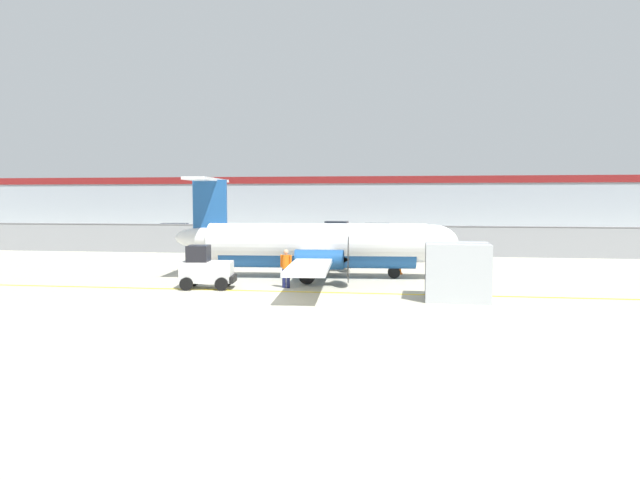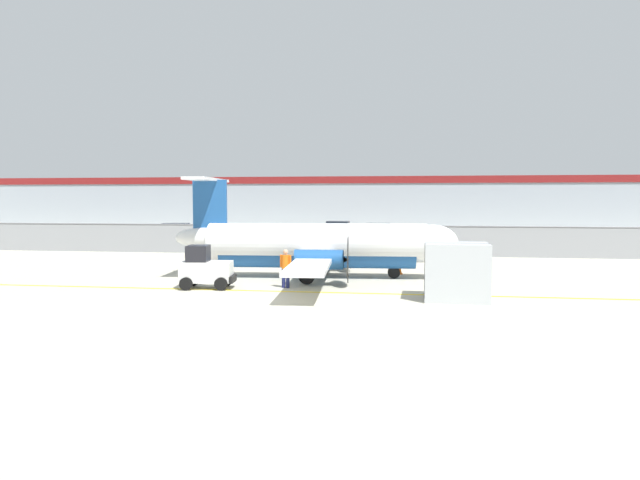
% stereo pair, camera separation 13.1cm
% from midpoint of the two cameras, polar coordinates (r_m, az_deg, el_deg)
% --- Properties ---
extents(ground_plane, '(140.00, 140.00, 0.01)m').
position_cam_midpoint_polar(ground_plane, '(24.12, -3.27, -5.16)').
color(ground_plane, '#B2AD99').
extents(perimeter_fence, '(98.00, 0.10, 2.10)m').
position_cam_midpoint_polar(perimeter_fence, '(39.71, 1.34, 0.11)').
color(perimeter_fence, gray).
rests_on(perimeter_fence, ground).
extents(parking_lot_strip, '(98.00, 17.00, 0.12)m').
position_cam_midpoint_polar(parking_lot_strip, '(51.19, 2.89, -0.18)').
color(parking_lot_strip, '#38383A').
rests_on(parking_lot_strip, ground).
extents(background_building, '(91.00, 8.10, 6.50)m').
position_cam_midpoint_polar(background_building, '(69.48, 4.33, 3.58)').
color(background_building, '#A8B2BC').
rests_on(background_building, ground).
extents(commuter_airplane, '(14.09, 16.07, 4.92)m').
position_cam_midpoint_polar(commuter_airplane, '(28.11, 0.34, -0.55)').
color(commuter_airplane, white).
rests_on(commuter_airplane, ground).
extents(baggage_tug, '(2.45, 1.62, 1.88)m').
position_cam_midpoint_polar(baggage_tug, '(25.31, -11.26, -2.84)').
color(baggage_tug, silver).
rests_on(baggage_tug, ground).
extents(ground_crew_worker, '(0.55, 0.41, 1.70)m').
position_cam_midpoint_polar(ground_crew_worker, '(24.99, -3.31, -2.64)').
color(ground_crew_worker, '#191E4C').
rests_on(ground_crew_worker, ground).
extents(cargo_container, '(2.48, 2.09, 2.20)m').
position_cam_midpoint_polar(cargo_container, '(22.60, 13.65, -3.09)').
color(cargo_container, '#B7BCC1').
rests_on(cargo_container, ground).
extents(traffic_cone_near_left, '(0.36, 0.36, 0.64)m').
position_cam_midpoint_polar(traffic_cone_near_left, '(29.87, 8.05, -2.80)').
color(traffic_cone_near_left, orange).
rests_on(traffic_cone_near_left, ground).
extents(traffic_cone_near_right, '(0.36, 0.36, 0.64)m').
position_cam_midpoint_polar(traffic_cone_near_right, '(28.46, -10.51, -3.17)').
color(traffic_cone_near_right, orange).
rests_on(traffic_cone_near_right, ground).
extents(parked_car_0, '(4.38, 2.42, 1.58)m').
position_cam_midpoint_polar(parked_car_0, '(53.93, -14.25, 0.80)').
color(parked_car_0, navy).
rests_on(parked_car_0, parking_lot_strip).
extents(parked_car_1, '(4.34, 2.30, 1.58)m').
position_cam_midpoint_polar(parked_car_1, '(49.47, -8.67, 0.59)').
color(parked_car_1, black).
rests_on(parked_car_1, parking_lot_strip).
extents(parked_car_2, '(4.30, 2.21, 1.58)m').
position_cam_midpoint_polar(parked_car_2, '(47.53, -4.21, 0.49)').
color(parked_car_2, gray).
rests_on(parked_car_2, parking_lot_strip).
extents(parked_car_3, '(4.26, 2.12, 1.58)m').
position_cam_midpoint_polar(parked_car_3, '(57.02, 1.98, 1.10)').
color(parked_car_3, red).
rests_on(parked_car_3, parking_lot_strip).
extents(parked_car_4, '(4.24, 2.08, 1.58)m').
position_cam_midpoint_polar(parked_car_4, '(52.32, 6.03, 0.81)').
color(parked_car_4, slate).
rests_on(parked_car_4, parking_lot_strip).
extents(parked_car_5, '(4.32, 2.27, 1.58)m').
position_cam_midpoint_polar(parked_car_5, '(47.63, 11.52, 0.42)').
color(parked_car_5, slate).
rests_on(parked_car_5, parking_lot_strip).
extents(parked_car_6, '(4.36, 2.35, 1.58)m').
position_cam_midpoint_polar(parked_car_6, '(47.97, 15.77, 0.38)').
color(parked_car_6, slate).
rests_on(parked_car_6, parking_lot_strip).
extents(parked_car_7, '(4.23, 2.05, 1.58)m').
position_cam_midpoint_polar(parked_car_7, '(47.96, 21.15, 0.25)').
color(parked_car_7, black).
rests_on(parked_car_7, parking_lot_strip).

